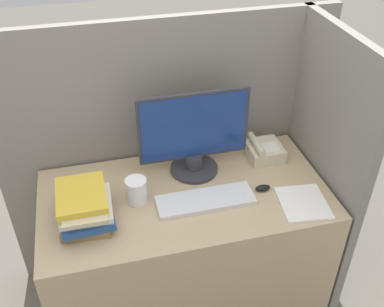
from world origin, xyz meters
TOP-DOWN VIEW (x-y plane):
  - cubicle_panel_rear at (0.00, 0.74)m, footprint 1.76×0.04m
  - cubicle_panel_right at (0.72, 0.38)m, footprint 0.04×0.76m
  - desk at (0.00, 0.35)m, footprint 1.36×0.70m
  - monitor at (0.09, 0.52)m, footprint 0.54×0.24m
  - keyboard at (0.08, 0.27)m, footprint 0.45×0.15m
  - mouse at (0.36, 0.28)m, footprint 0.07×0.04m
  - coffee_cup at (-0.23, 0.35)m, footprint 0.10×0.10m
  - book_stack at (-0.46, 0.28)m, footprint 0.24×0.30m
  - desk_telephone at (0.47, 0.54)m, footprint 0.17×0.18m
  - paper_pile at (0.51, 0.15)m, footprint 0.24×0.26m

SIDE VIEW (x-z plane):
  - desk at x=0.00m, z-range 0.00..0.77m
  - cubicle_panel_rear at x=0.00m, z-range 0.00..1.49m
  - cubicle_panel_right at x=0.72m, z-range 0.00..1.49m
  - paper_pile at x=0.51m, z-range 0.77..0.78m
  - keyboard at x=0.08m, z-range 0.77..0.79m
  - mouse at x=0.36m, z-range 0.77..0.80m
  - desk_telephone at x=0.47m, z-range 0.75..0.86m
  - coffee_cup at x=-0.23m, z-range 0.77..0.89m
  - book_stack at x=-0.46m, z-range 0.77..0.92m
  - monitor at x=0.09m, z-range 0.74..1.18m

